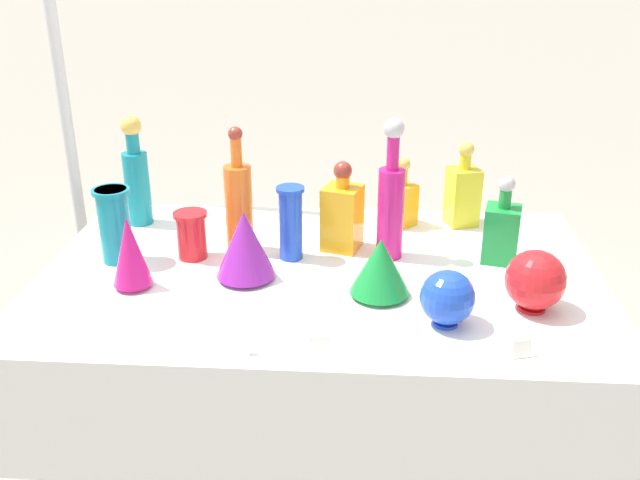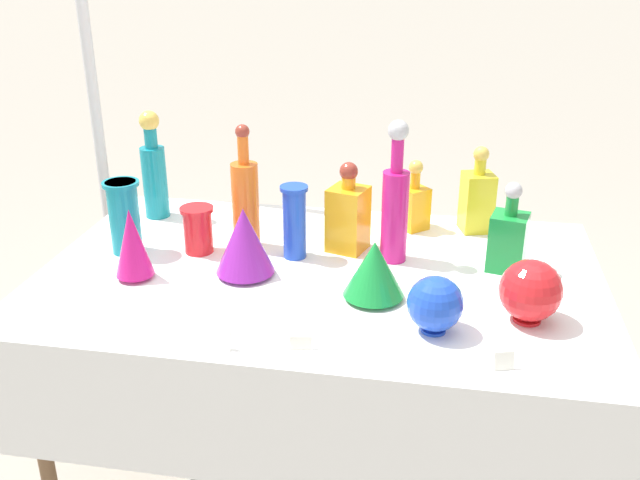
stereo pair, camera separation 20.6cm
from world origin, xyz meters
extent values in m
plane|color=#A0998C|center=(0.00, 0.00, 0.00)|extent=(40.00, 40.00, 0.00)
cube|color=white|center=(0.00, 0.00, 0.74)|extent=(1.64, 1.03, 0.03)
cube|color=white|center=(0.00, -0.52, 0.58)|extent=(1.64, 0.01, 0.36)
cylinder|color=brown|center=(-0.72, -0.42, 0.36)|extent=(0.04, 0.04, 0.73)
cylinder|color=brown|center=(-0.72, 0.42, 0.36)|extent=(0.04, 0.04, 0.73)
cylinder|color=brown|center=(0.72, 0.42, 0.36)|extent=(0.04, 0.04, 0.73)
cylinder|color=orange|center=(-0.26, 0.14, 0.90)|extent=(0.08, 0.08, 0.27)
cylinder|color=orange|center=(-0.26, 0.14, 1.08)|extent=(0.03, 0.03, 0.09)
sphere|color=maroon|center=(-0.26, 0.14, 1.13)|extent=(0.04, 0.04, 0.04)
cylinder|color=#C61972|center=(0.20, 0.12, 0.90)|extent=(0.08, 0.08, 0.28)
cylinder|color=#C61972|center=(0.20, 0.12, 1.09)|extent=(0.04, 0.04, 0.11)
sphere|color=#B2B2B7|center=(0.20, 0.12, 1.16)|extent=(0.06, 0.06, 0.06)
cylinder|color=teal|center=(-0.64, 0.34, 0.88)|extent=(0.08, 0.08, 0.25)
cylinder|color=teal|center=(-0.64, 0.34, 1.04)|extent=(0.04, 0.04, 0.07)
sphere|color=gold|center=(-0.64, 0.34, 1.10)|extent=(0.07, 0.07, 0.07)
cube|color=orange|center=(0.25, 0.38, 0.83)|extent=(0.12, 0.12, 0.14)
cylinder|color=orange|center=(0.25, 0.38, 0.93)|extent=(0.03, 0.03, 0.06)
sphere|color=gold|center=(0.25, 0.38, 0.98)|extent=(0.05, 0.05, 0.05)
cube|color=yellow|center=(0.46, 0.40, 0.86)|extent=(0.12, 0.12, 0.20)
cylinder|color=yellow|center=(0.46, 0.40, 0.98)|extent=(0.04, 0.04, 0.05)
sphere|color=gold|center=(0.46, 0.40, 1.02)|extent=(0.05, 0.05, 0.05)
cube|color=#198C38|center=(0.54, 0.11, 0.85)|extent=(0.12, 0.12, 0.17)
cylinder|color=#198C38|center=(0.54, 0.11, 0.96)|extent=(0.04, 0.04, 0.06)
sphere|color=#B2B2B7|center=(0.54, 0.11, 1.01)|extent=(0.05, 0.05, 0.05)
cube|color=orange|center=(0.06, 0.17, 0.86)|extent=(0.14, 0.14, 0.20)
cylinder|color=orange|center=(0.06, 0.17, 0.98)|extent=(0.04, 0.04, 0.04)
sphere|color=maroon|center=(0.06, 0.17, 1.02)|extent=(0.06, 0.06, 0.06)
cylinder|color=teal|center=(-0.62, 0.03, 0.88)|extent=(0.09, 0.09, 0.23)
cylinder|color=teal|center=(-0.62, 0.03, 0.98)|extent=(0.11, 0.11, 0.01)
cylinder|color=blue|center=(-0.09, 0.09, 0.87)|extent=(0.07, 0.07, 0.23)
cylinder|color=blue|center=(-0.09, 0.09, 0.98)|extent=(0.09, 0.09, 0.01)
cylinder|color=red|center=(-0.40, 0.07, 0.83)|extent=(0.09, 0.09, 0.15)
cylinder|color=red|center=(-0.40, 0.07, 0.90)|extent=(0.10, 0.10, 0.01)
cylinder|color=purple|center=(-0.21, -0.06, 0.77)|extent=(0.08, 0.08, 0.01)
cone|color=purple|center=(-0.21, -0.06, 0.87)|extent=(0.17, 0.17, 0.19)
cylinder|color=#C61972|center=(-0.52, -0.14, 0.77)|extent=(0.06, 0.06, 0.01)
cone|color=#C61972|center=(-0.52, -0.14, 0.87)|extent=(0.11, 0.11, 0.20)
cylinder|color=#198C38|center=(0.17, -0.14, 0.77)|extent=(0.09, 0.09, 0.01)
cone|color=#198C38|center=(0.17, -0.14, 0.85)|extent=(0.17, 0.17, 0.16)
cylinder|color=red|center=(0.58, -0.19, 0.76)|extent=(0.07, 0.07, 0.01)
sphere|color=red|center=(0.58, -0.19, 0.85)|extent=(0.16, 0.16, 0.16)
cylinder|color=blue|center=(0.34, -0.29, 0.76)|extent=(0.06, 0.06, 0.01)
sphere|color=blue|center=(0.34, -0.29, 0.84)|extent=(0.14, 0.14, 0.14)
cube|color=white|center=(0.50, -0.43, 0.78)|extent=(0.05, 0.03, 0.04)
cube|color=white|center=(-0.16, -0.46, 0.78)|extent=(0.06, 0.03, 0.05)
cube|color=white|center=(0.03, -0.43, 0.78)|extent=(0.06, 0.02, 0.03)
cube|color=tan|center=(0.36, 1.14, 0.18)|extent=(0.53, 0.44, 0.35)
cube|color=tan|center=(0.36, 1.24, 0.39)|extent=(0.42, 0.16, 0.09)
cube|color=tan|center=(0.44, 1.20, 0.13)|extent=(0.45, 0.38, 0.26)
cube|color=tan|center=(0.44, 1.30, 0.30)|extent=(0.39, 0.09, 0.09)
cylinder|color=silver|center=(-0.98, 0.62, 1.34)|extent=(0.04, 0.04, 2.68)
cylinder|color=#333338|center=(-0.98, 0.62, 0.02)|extent=(0.18, 0.18, 0.04)
camera|label=1|loc=(0.13, -1.89, 1.68)|focal=40.00mm
camera|label=2|loc=(0.33, -1.86, 1.68)|focal=40.00mm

